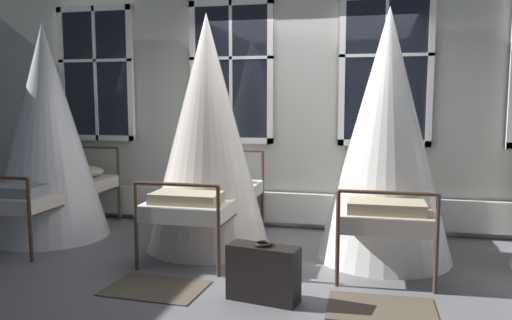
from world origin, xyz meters
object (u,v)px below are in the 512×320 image
cot_first (47,135)px  cot_third (386,140)px  suitcase_dark (263,273)px  cot_second (207,136)px

cot_first → cot_third: (3.71, 0.03, 0.02)m
cot_third → suitcase_dark: size_ratio=4.15×
cot_first → suitcase_dark: size_ratio=4.09×
cot_first → cot_second: (1.89, 0.02, 0.02)m
cot_first → cot_third: size_ratio=0.99×
cot_first → cot_third: bearing=-89.9°
suitcase_dark → cot_second: bearing=134.5°
cot_first → suitcase_dark: cot_first is taller
cot_third → cot_first: bearing=89.8°
cot_second → cot_third: cot_second is taller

